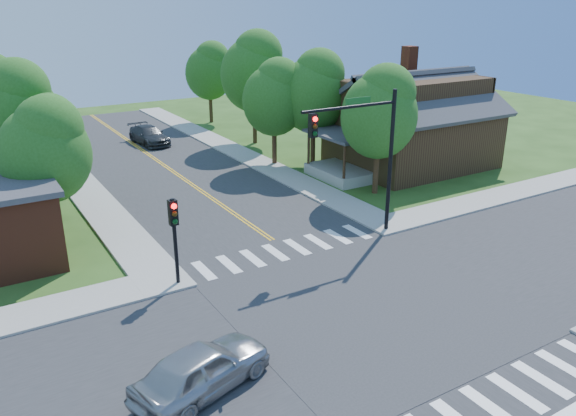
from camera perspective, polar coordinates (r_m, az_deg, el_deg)
ground at (r=22.10m, az=8.30°, el=-10.04°), size 100.00×100.00×0.00m
road_ns at (r=22.09m, az=8.31°, el=-10.00°), size 10.00×90.00×0.04m
road_ew at (r=22.08m, az=8.31°, el=-9.99°), size 90.00×10.00×0.04m
intersection_patch at (r=22.10m, az=8.30°, el=-10.04°), size 10.20×10.20×0.06m
sidewalk_ne at (r=42.89m, az=11.40°, el=5.05°), size 40.00×40.00×0.14m
crosswalk_north at (r=26.55m, az=-0.17°, el=-4.25°), size 8.85×2.00×0.01m
crosswalk_south at (r=18.61m, az=21.03°, el=-17.69°), size 8.85×2.00×0.01m
centerline at (r=22.07m, az=8.31°, el=-9.94°), size 0.30×90.00×0.01m
signal_mast_ne at (r=26.64m, az=7.78°, el=6.60°), size 5.30×0.42×7.20m
signal_pole_nw at (r=22.81m, az=-11.48°, el=-1.79°), size 0.34×0.42×3.80m
house_ne at (r=40.56m, az=12.47°, el=8.84°), size 13.05×8.80×7.11m
tree_e_a at (r=33.57m, az=9.43°, el=9.81°), size 4.59×4.36×7.80m
tree_e_b at (r=39.45m, az=2.78°, el=11.94°), size 4.79×4.55×8.14m
tree_e_c at (r=45.80m, az=-3.39°, el=13.87°), size 5.34×5.07×9.08m
tree_e_d at (r=54.67m, az=-7.93°, el=13.78°), size 4.50×4.27×7.64m
tree_w_a at (r=28.44m, az=-23.35°, el=5.65°), size 4.21×4.00×7.16m
tree_w_b at (r=35.24m, az=-25.92°, el=9.03°), size 4.84×4.60×8.23m
tree_w_c at (r=42.81m, az=-26.43°, el=9.90°), size 4.37×4.15×7.42m
tree_house at (r=39.36m, az=-1.29°, el=11.36°), size 4.44×4.22×7.55m
tree_bldg at (r=33.25m, az=-23.24°, el=6.85°), size 3.83×3.64×6.52m
car_silver at (r=17.58m, az=-8.73°, el=-15.92°), size 4.37×5.55×1.54m
car_dgrey at (r=47.51m, az=-13.93°, el=7.14°), size 2.91×5.29×1.43m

